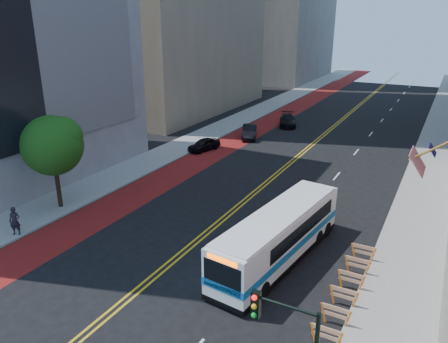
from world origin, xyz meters
TOP-DOWN VIEW (x-y plane):
  - ground at (0.00, 0.00)m, footprint 160.00×160.00m
  - sidewalk_left at (-12.00, 30.00)m, footprint 4.00×140.00m
  - sidewalk_right at (12.00, 30.00)m, footprint 4.00×140.00m
  - bus_lane_paint at (-8.10, 30.00)m, footprint 3.60×140.00m
  - center_line_inner at (-0.18, 30.00)m, footprint 0.14×140.00m
  - center_line_outer at (0.18, 30.00)m, footprint 0.14×140.00m
  - lane_dashes at (4.80, 38.00)m, footprint 0.14×98.20m
  - construction_barriers at (9.60, 3.42)m, footprint 1.42×10.91m
  - street_tree at (-11.24, 6.04)m, footprint 4.20×4.20m
  - traffic_signal at (9.41, -3.51)m, footprint 2.21×0.34m
  - transit_bus at (5.29, 6.78)m, footprint 3.79×11.29m
  - car_a at (-9.30, 23.24)m, footprint 2.48×4.00m
  - car_b at (-7.16, 29.83)m, footprint 3.06×4.69m
  - car_c at (-5.33, 37.34)m, footprint 3.55×5.20m
  - pedestrian at (-10.40, 1.61)m, footprint 0.81×0.74m

SIDE VIEW (x-z plane):
  - ground at x=0.00m, z-range 0.00..0.00m
  - center_line_inner at x=-0.18m, z-range 0.00..0.01m
  - center_line_outer at x=0.18m, z-range 0.00..0.01m
  - bus_lane_paint at x=-8.10m, z-range 0.00..0.01m
  - lane_dashes at x=4.80m, z-range 0.00..0.01m
  - sidewalk_left at x=-12.00m, z-range 0.00..0.15m
  - sidewalk_right at x=12.00m, z-range 0.00..0.15m
  - car_a at x=-9.30m, z-range 0.00..1.27m
  - construction_barriers at x=9.60m, z-range 0.17..1.18m
  - car_c at x=-5.33m, z-range 0.00..1.40m
  - car_b at x=-7.16m, z-range 0.00..1.46m
  - pedestrian at x=-10.40m, z-range 0.15..2.00m
  - transit_bus at x=5.29m, z-range 0.07..3.11m
  - traffic_signal at x=9.41m, z-range 1.18..6.26m
  - street_tree at x=-11.24m, z-range 1.56..8.26m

